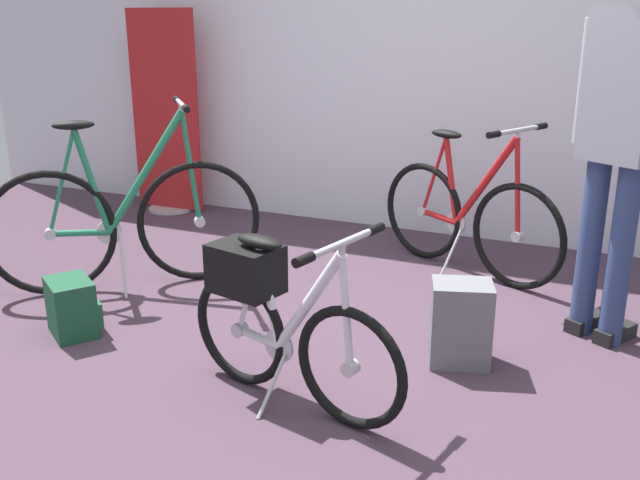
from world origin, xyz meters
The scene contains 9 objects.
ground_plane centered at (0.00, 0.00, 0.00)m, with size 8.13×8.13×0.00m, color #473342.
back_wall centered at (0.00, 2.35, 1.46)m, with size 8.13×0.10×2.92m, color silver.
floor_banner_stand centered at (-2.07, 2.06, 0.69)m, with size 0.60×0.36×1.56m.
folding_bike_foreground centered at (0.06, -0.21, 0.37)m, with size 1.04×0.52×0.75m.
display_bike_left centered at (0.43, 1.59, 0.35)m, with size 1.21×0.68×0.93m.
display_bike_right centered at (-1.29, 0.55, 0.40)m, with size 1.18×1.04×1.06m.
visitor_near_wall centered at (1.22, 0.92, 1.05)m, with size 0.47×0.38×1.80m.
backpack_on_floor centered at (-1.14, -0.08, 0.14)m, with size 0.33×0.31×0.28m.
handbag_on_floor centered at (0.67, 0.40, 0.19)m, with size 0.31×0.29×0.38m.
Camera 1 is at (1.26, -2.50, 1.51)m, focal length 39.51 mm.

